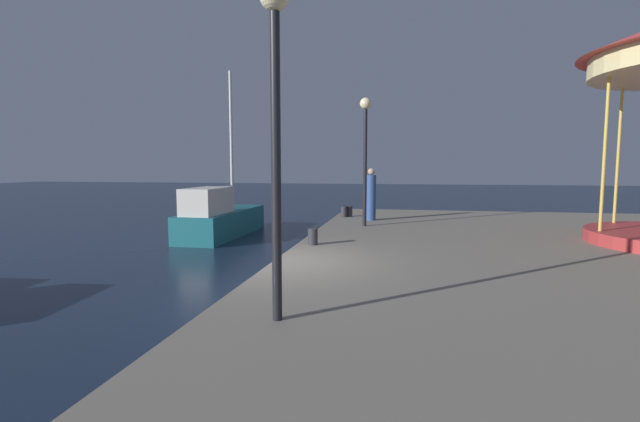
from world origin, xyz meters
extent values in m
plane|color=#162338|center=(0.00, 0.00, 0.00)|extent=(120.00, 120.00, 0.00)
cube|color=gray|center=(6.65, 0.00, 0.40)|extent=(13.30, 22.78, 0.80)
cube|color=#19606B|center=(-4.38, 7.88, 0.49)|extent=(1.63, 5.41, 0.99)
cube|color=beige|center=(-4.38, 6.55, 1.46)|extent=(1.14, 2.38, 0.94)
cylinder|color=silver|center=(-4.38, 8.93, 3.74)|extent=(0.12, 0.12, 5.50)
cylinder|color=silver|center=(-4.38, 7.71, 1.89)|extent=(0.09, 2.43, 0.08)
cylinder|color=gold|center=(8.45, 5.40, 2.97)|extent=(0.08, 0.08, 3.74)
cylinder|color=gold|center=(7.37, 3.53, 2.97)|extent=(0.08, 0.08, 3.74)
cylinder|color=black|center=(1.05, -3.42, 2.65)|extent=(0.12, 0.12, 3.70)
cylinder|color=black|center=(1.34, 5.70, 2.63)|extent=(0.12, 0.12, 3.67)
sphere|color=#F9E5B2|center=(1.34, 5.70, 4.65)|extent=(0.36, 0.36, 0.36)
cylinder|color=#2D2D33|center=(0.53, 8.29, 1.00)|extent=(0.24, 0.24, 0.40)
cylinder|color=#2D2D33|center=(0.41, 1.97, 1.00)|extent=(0.24, 0.24, 0.40)
cylinder|color=#2D2D33|center=(0.36, 8.13, 1.00)|extent=(0.24, 0.24, 0.40)
cylinder|color=#2D4C8C|center=(1.42, 7.29, 1.59)|extent=(0.34, 0.34, 1.59)
sphere|color=tan|center=(1.42, 7.29, 2.51)|extent=(0.24, 0.24, 0.24)
camera|label=1|loc=(2.58, -8.74, 2.71)|focal=25.57mm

